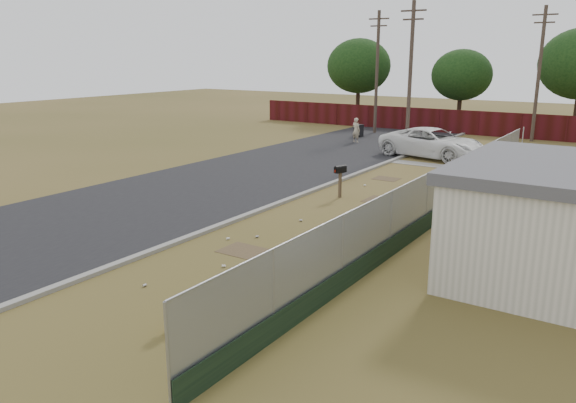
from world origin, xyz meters
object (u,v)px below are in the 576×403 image
Objects in this scene: fire_hydrant at (173,315)px; pedestrian at (356,130)px; mailbox at (340,172)px; pickup_truck at (433,143)px; trash_bin at (359,131)px.

pedestrian is at bearing 108.77° from fire_hydrant.
pickup_truck is (-0.04, 11.42, -0.22)m from mailbox.
pickup_truck is at bearing 167.28° from pedestrian.
pickup_truck reaches higher than pedestrian.
pickup_truck is (-2.67, 23.84, 0.49)m from fire_hydrant.
mailbox is 1.51× the size of trash_bin.
trash_bin is at bearing 64.48° from pickup_truck.
pedestrian is at bearing -67.24° from trash_bin.
mailbox is (-2.62, 12.42, 0.72)m from fire_hydrant.
trash_bin reaches higher than fire_hydrant.
pickup_truck is at bearing -35.71° from trash_bin.
fire_hydrant is at bearing -163.43° from pickup_truck.
pickup_truck is 9.20m from trash_bin.
pedestrian is (-6.39, 2.81, -0.01)m from pickup_truck.
fire_hydrant is 0.13× the size of pickup_truck.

